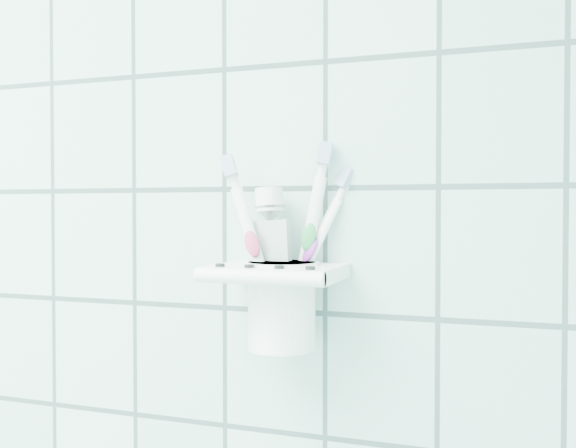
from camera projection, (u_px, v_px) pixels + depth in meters
The scene contains 6 objects.
holder_bracket at pixel (277, 274), 0.65m from camera, with size 0.13×0.10×0.04m.
cup at pixel (282, 301), 0.65m from camera, with size 0.08×0.08×0.09m.
toothbrush_pink at pixel (282, 241), 0.64m from camera, with size 0.07×0.03×0.20m.
toothbrush_blue at pixel (270, 243), 0.65m from camera, with size 0.07×0.06×0.19m.
toothbrush_orange at pixel (290, 237), 0.66m from camera, with size 0.04×0.03×0.21m.
toothpaste_tube at pixel (275, 251), 0.66m from camera, with size 0.05×0.03×0.16m.
Camera 1 is at (0.89, 0.55, 1.36)m, focal length 40.00 mm.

